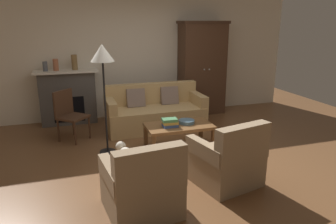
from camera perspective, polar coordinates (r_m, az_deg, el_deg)
The scene contains 16 objects.
ground_plane at distance 5.08m, azimuth 1.25°, elevation -8.01°, with size 9.60×9.60×0.00m, color brown.
back_wall at distance 7.13m, azimuth -5.44°, elevation 10.62°, with size 7.20×0.10×2.80m, color silver.
fireplace at distance 6.85m, azimuth -17.56°, elevation 2.65°, with size 1.26×0.48×1.12m.
armoire at distance 7.29m, azimuth 6.12°, elevation 7.88°, with size 1.06×0.57×2.08m.
couch at distance 6.30m, azimuth -2.38°, elevation -0.09°, with size 1.92×0.85×0.86m.
coffee_table at distance 5.26m, azimuth 2.00°, elevation -2.86°, with size 1.10×0.60×0.42m.
fruit_bowl at distance 5.31m, azimuth 3.37°, elevation -1.75°, with size 0.27×0.27×0.06m, color slate.
book_stack at distance 5.12m, azimuth 0.35°, elevation -1.93°, with size 0.26×0.18×0.14m.
mantel_vase_slate at distance 6.73m, azimuth -21.28°, elevation 7.69°, with size 0.09×0.09×0.19m, color #565B66.
mantel_vase_terracotta at distance 6.72m, azimuth -19.59°, elevation 8.02°, with size 0.11×0.11×0.23m, color #A86042.
mantel_vase_bronze at distance 6.71m, azimuth -16.52°, elevation 8.59°, with size 0.12×0.12×0.30m, color olive.
armchair_near_left at distance 3.58m, azimuth -4.62°, elevation -13.39°, with size 0.85×0.85×0.88m.
armchair_near_right at distance 4.24m, azimuth 10.64°, elevation -8.73°, with size 0.92×0.92×0.88m.
side_chair_wooden at distance 5.90m, azimuth -17.44°, elevation -0.02°, with size 0.62×0.62×0.90m.
floor_lamp at distance 4.93m, azimuth -11.72°, elevation 9.22°, with size 0.36×0.36×1.74m.
dog at distance 4.55m, azimuth -7.44°, elevation -7.77°, with size 0.29×0.56×0.39m.
Camera 1 is at (-1.51, -4.38, 2.08)m, focal length 33.80 mm.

